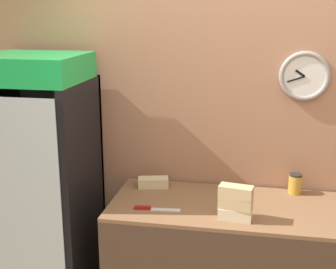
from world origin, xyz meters
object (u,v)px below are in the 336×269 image
object	(u,v)px
sandwich_stack_top	(236,192)
sandwich_stack_bottom	(235,214)
sandwich_stack_middle	(235,203)
chefs_knife	(151,208)
sandwich_flat_left	(153,182)
beverage_cooler	(46,174)
condiment_jar	(295,184)

from	to	relation	value
sandwich_stack_top	sandwich_stack_bottom	bearing A→B (deg)	0.00
sandwich_stack_middle	chefs_knife	bearing A→B (deg)	175.20
sandwich_stack_bottom	sandwich_flat_left	bearing A→B (deg)	144.83
beverage_cooler	condiment_jar	xyz separation A→B (m)	(1.76, 0.23, -0.03)
chefs_knife	condiment_jar	xyz separation A→B (m)	(0.94, 0.46, 0.06)
beverage_cooler	sandwich_stack_top	size ratio (longest dim) A/B	8.79
sandwich_stack_bottom	sandwich_stack_top	world-z (taller)	sandwich_stack_top
sandwich_stack_bottom	sandwich_flat_left	xyz separation A→B (m)	(-0.61, 0.43, -0.00)
sandwich_stack_top	condiment_jar	size ratio (longest dim) A/B	1.51
condiment_jar	beverage_cooler	bearing A→B (deg)	-172.46
sandwich_stack_bottom	sandwich_stack_middle	bearing A→B (deg)	0.00
sandwich_stack_middle	beverage_cooler	bearing A→B (deg)	168.75
sandwich_flat_left	condiment_jar	world-z (taller)	condiment_jar
sandwich_stack_bottom	sandwich_stack_middle	distance (m)	0.07
chefs_knife	sandwich_stack_bottom	bearing A→B (deg)	-4.80
chefs_knife	beverage_cooler	bearing A→B (deg)	164.66
sandwich_stack_bottom	chefs_knife	distance (m)	0.55
sandwich_stack_middle	condiment_jar	world-z (taller)	sandwich_stack_middle
sandwich_flat_left	sandwich_stack_top	bearing A→B (deg)	-35.17
beverage_cooler	sandwich_flat_left	xyz separation A→B (m)	(0.76, 0.16, -0.07)
sandwich_stack_top	condiment_jar	distance (m)	0.65
beverage_cooler	chefs_knife	xyz separation A→B (m)	(0.83, -0.23, -0.10)
sandwich_stack_bottom	sandwich_stack_top	bearing A→B (deg)	0.00
sandwich_stack_middle	sandwich_stack_top	bearing A→B (deg)	180.00
sandwich_stack_middle	sandwich_flat_left	world-z (taller)	sandwich_stack_middle
sandwich_stack_top	sandwich_flat_left	xyz separation A→B (m)	(-0.61, 0.43, -0.15)
beverage_cooler	sandwich_stack_bottom	bearing A→B (deg)	-11.25
sandwich_stack_middle	condiment_jar	xyz separation A→B (m)	(0.39, 0.51, -0.04)
sandwich_stack_top	chefs_knife	world-z (taller)	sandwich_stack_top
beverage_cooler	chefs_knife	world-z (taller)	beverage_cooler
sandwich_stack_bottom	sandwich_flat_left	distance (m)	0.75
sandwich_stack_bottom	chefs_knife	size ratio (longest dim) A/B	0.70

